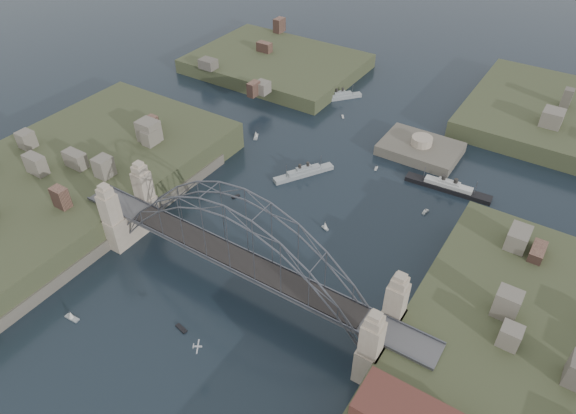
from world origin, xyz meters
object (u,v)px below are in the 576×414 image
at_px(fort_island, 419,154).
at_px(ocean_liner, 448,187).
at_px(bridge, 238,246).
at_px(naval_cruiser_near, 304,173).
at_px(naval_cruiser_far, 339,97).

relative_size(fort_island, ocean_liner, 0.97).
xyz_separation_m(bridge, naval_cruiser_near, (-10.60, 42.29, -11.51)).
relative_size(bridge, naval_cruiser_far, 6.19).
bearing_deg(naval_cruiser_far, ocean_liner, -31.49).
bearing_deg(fort_island, naval_cruiser_far, 154.57).
bearing_deg(naval_cruiser_near, fort_island, 50.81).
bearing_deg(naval_cruiser_near, ocean_liner, 22.85).
relative_size(naval_cruiser_near, ocean_liner, 0.71).
bearing_deg(ocean_liner, fort_island, 135.12).
xyz_separation_m(fort_island, ocean_liner, (12.84, -12.78, 1.20)).
relative_size(bridge, fort_island, 3.82).
height_order(bridge, fort_island, bridge).
xyz_separation_m(bridge, ocean_liner, (24.84, 57.22, -11.46)).
height_order(naval_cruiser_near, naval_cruiser_far, naval_cruiser_far).
relative_size(naval_cruiser_near, naval_cruiser_far, 1.19).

